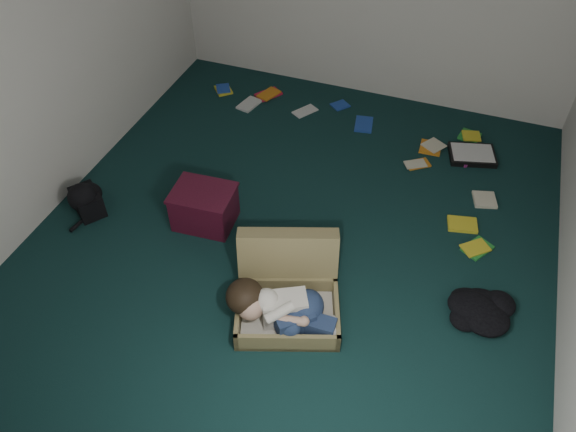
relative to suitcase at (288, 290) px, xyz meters
The scene contains 10 objects.
floor 0.70m from the suitcase, 105.61° to the left, with size 4.50×4.50×0.00m, color #0F2C2B.
wall_front 1.97m from the suitcase, 96.61° to the right, with size 4.50×4.50×0.00m, color silver.
wall_left 2.55m from the suitcase, 163.19° to the left, with size 4.50×4.50×0.00m, color silver.
suitcase is the anchor object (origin of this frame).
person 0.19m from the suitcase, 85.93° to the right, with size 0.79×0.40×0.32m.
maroon_bin 1.07m from the suitcase, 148.98° to the left, with size 0.51×0.41×0.33m.
backpack 1.91m from the suitcase, behind, with size 0.36×0.29×0.22m, color black, non-canonical shape.
clothing_pile 1.34m from the suitcase, 16.02° to the left, with size 0.42×0.34×0.13m, color black, non-canonical shape.
paper_tray 2.39m from the suitcase, 64.49° to the left, with size 0.48×0.41×0.06m.
book_scatter 2.08m from the suitcase, 84.65° to the left, with size 3.04×1.80×0.02m.
Camera 1 is at (1.01, -2.93, 3.28)m, focal length 35.00 mm.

